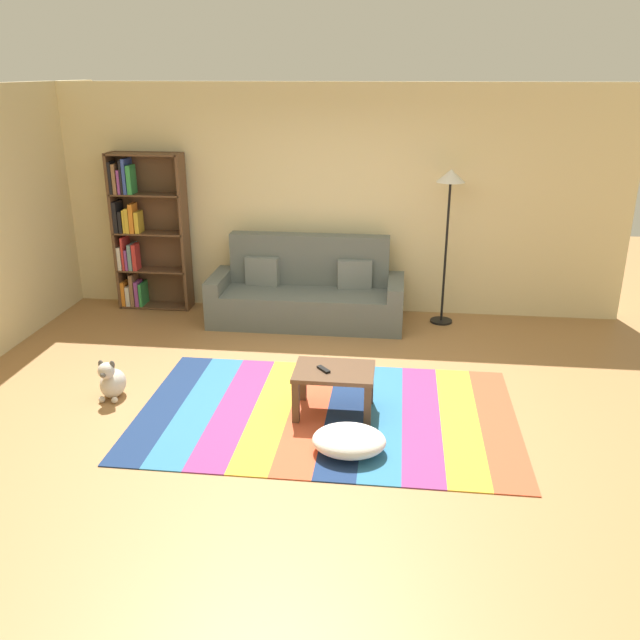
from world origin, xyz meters
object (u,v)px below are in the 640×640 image
at_px(standing_lamp, 450,196).
at_px(tv_remote, 324,369).
at_px(dog, 112,381).
at_px(coffee_table, 334,378).
at_px(pouf, 349,441).
at_px(couch, 307,294).
at_px(bookshelf, 142,232).

bearing_deg(standing_lamp, tv_remote, -115.07).
height_order(dog, tv_remote, tv_remote).
height_order(coffee_table, pouf, coffee_table).
height_order(coffee_table, standing_lamp, standing_lamp).
xyz_separation_m(pouf, dog, (-2.22, 0.69, 0.05)).
relative_size(dog, tv_remote, 2.65).
relative_size(dog, standing_lamp, 0.22).
relative_size(couch, tv_remote, 15.07).
bearing_deg(standing_lamp, pouf, -105.90).
distance_m(coffee_table, tv_remote, 0.13).
xyz_separation_m(couch, standing_lamp, (1.59, 0.15, 1.16)).
bearing_deg(dog, coffee_table, -1.61).
bearing_deg(tv_remote, bookshelf, 95.01).
relative_size(pouf, standing_lamp, 0.32).
bearing_deg(pouf, tv_remote, 114.00).
bearing_deg(standing_lamp, bookshelf, 177.84).
bearing_deg(tv_remote, pouf, -105.70).
height_order(couch, bookshelf, bookshelf).
relative_size(couch, pouf, 3.90).
xyz_separation_m(couch, dog, (-1.50, -2.19, -0.18)).
bearing_deg(pouf, bookshelf, 131.53).
relative_size(bookshelf, dog, 4.81).
bearing_deg(bookshelf, coffee_table, -44.00).
bearing_deg(dog, pouf, -17.31).
xyz_separation_m(coffee_table, tv_remote, (-0.09, -0.03, 0.09)).
height_order(couch, coffee_table, couch).
xyz_separation_m(dog, tv_remote, (1.95, -0.09, 0.27)).
distance_m(bookshelf, coffee_table, 3.71).
xyz_separation_m(coffee_table, dog, (-2.04, 0.06, -0.18)).
bearing_deg(coffee_table, couch, 103.63).
bearing_deg(tv_remote, coffee_table, -22.05).
distance_m(coffee_table, pouf, 0.70).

